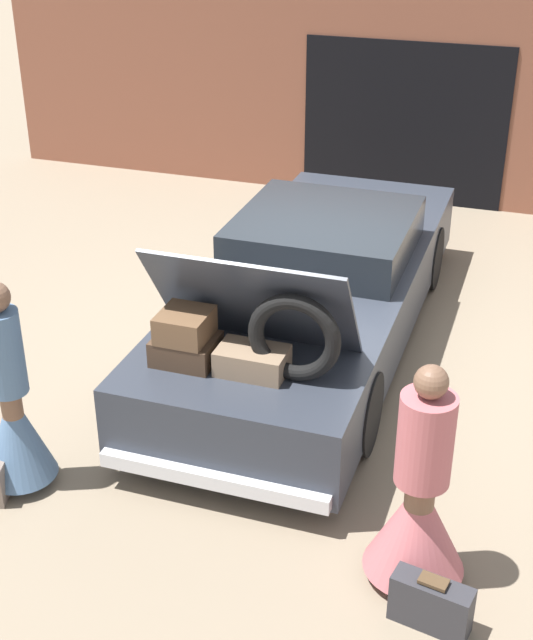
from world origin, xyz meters
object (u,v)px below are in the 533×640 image
object	(u,v)px
car	(314,290)
person_right	(419,507)
suitcase_beside_right_person	(431,604)
person_left	(13,415)

from	to	relation	value
car	person_right	world-z (taller)	car
person_right	suitcase_beside_right_person	xyz separation A→B (m)	(0.19, -0.41, -0.41)
person_left	person_right	xyz separation A→B (m)	(3.09, -0.03, -0.04)
suitcase_beside_right_person	person_right	bearing A→B (deg)	114.21
person_left	suitcase_beside_right_person	world-z (taller)	person_left
car	suitcase_beside_right_person	distance (m)	3.77
car	person_left	world-z (taller)	car
car	suitcase_beside_right_person	world-z (taller)	car
car	person_right	xyz separation A→B (m)	(1.54, -2.91, -0.01)
suitcase_beside_right_person	car	bearing A→B (deg)	117.52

